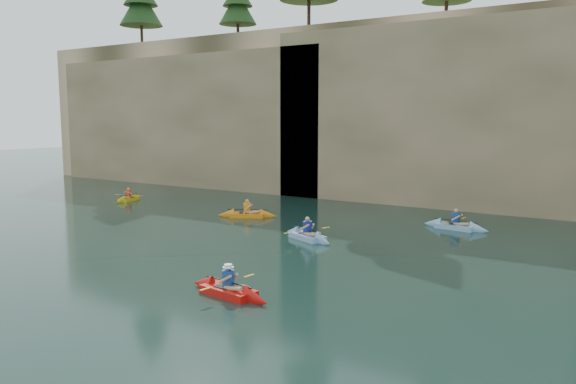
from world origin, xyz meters
The scene contains 11 objects.
ground centered at (0.00, 0.00, 0.00)m, with size 160.00×160.00×0.00m, color black.
cliff centered at (0.00, 30.00, 6.00)m, with size 70.00×16.00×12.00m, color tan.
cliff_slab_west centered at (-20.00, 22.60, 5.28)m, with size 26.00×2.40×10.56m, color tan.
cliff_slab_center centered at (2.00, 22.60, 5.70)m, with size 24.00×2.40×11.40m, color tan.
sea_cave_west centered at (-18.00, 21.95, 2.00)m, with size 4.50×1.00×4.00m, color black.
sea_cave_center centered at (-4.00, 21.95, 1.60)m, with size 3.50×1.00×3.20m, color black.
main_kayaker centered at (0.90, 1.99, 0.16)m, with size 3.32×2.21×1.21m.
kayaker_orange centered at (-6.77, 13.22, 0.15)m, with size 3.18×2.17×1.22m.
kayaker_ltblue_near centered at (-1.12, 10.13, 0.16)m, with size 3.26×2.33×1.27m.
kayaker_yellow centered at (-16.94, 13.92, 0.13)m, with size 2.10×2.69×1.07m.
kayaker_ltblue_mid centered at (3.76, 16.04, 0.15)m, with size 3.35×2.45×1.25m.
Camera 1 is at (11.38, -10.98, 5.40)m, focal length 35.00 mm.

